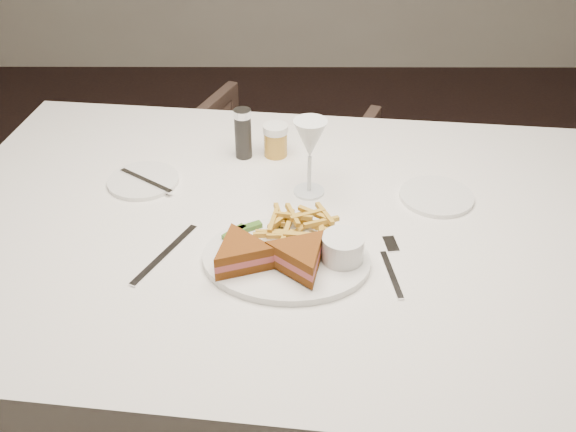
{
  "coord_description": "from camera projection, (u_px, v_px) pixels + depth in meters",
  "views": [
    {
      "loc": [
        -0.12,
        -1.27,
        1.52
      ],
      "look_at": [
        -0.12,
        -0.24,
        0.8
      ],
      "focal_mm": 40.0,
      "sensor_mm": 36.0,
      "label": 1
    }
  ],
  "objects": [
    {
      "name": "chair_far",
      "position": [
        271.0,
        186.0,
        2.26
      ],
      "size": [
        0.77,
        0.75,
        0.62
      ],
      "primitive_type": "imported",
      "rotation": [
        0.0,
        0.0,
        2.76
      ],
      "color": "#48342C",
      "rests_on": "ground"
    },
    {
      "name": "ground",
      "position": [
        329.0,
        388.0,
        1.92
      ],
      "size": [
        5.0,
        5.0,
        0.0
      ],
      "primitive_type": "plane",
      "color": "black",
      "rests_on": "ground"
    },
    {
      "name": "table",
      "position": [
        288.0,
        348.0,
        1.54
      ],
      "size": [
        1.61,
        1.17,
        0.75
      ],
      "primitive_type": "cube",
      "rotation": [
        0.0,
        0.0,
        -0.11
      ],
      "color": "white",
      "rests_on": "ground"
    },
    {
      "name": "table_setting",
      "position": [
        288.0,
        219.0,
        1.27
      ],
      "size": [
        0.81,
        0.64,
        0.18
      ],
      "color": "white",
      "rests_on": "table"
    }
  ]
}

